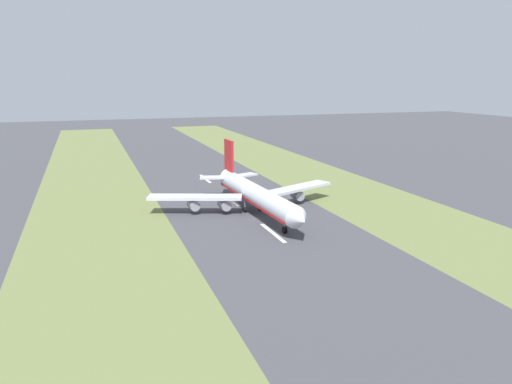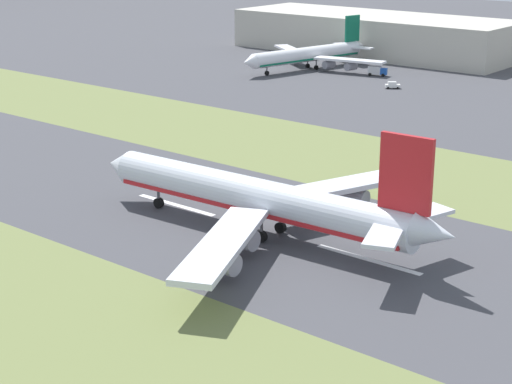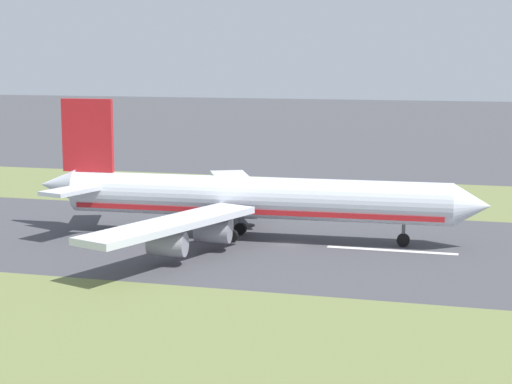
% 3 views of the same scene
% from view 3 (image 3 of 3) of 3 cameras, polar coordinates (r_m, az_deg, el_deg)
% --- Properties ---
extents(ground_plane, '(800.00, 800.00, 0.00)m').
position_cam_3_polar(ground_plane, '(122.07, 2.11, -3.49)').
color(ground_plane, '#424247').
extents(grass_median_west, '(40.00, 600.00, 0.01)m').
position_cam_3_polar(grass_median_west, '(165.40, 5.73, -0.20)').
color(grass_median_west, olive).
rests_on(grass_median_west, ground).
extents(grass_median_east, '(40.00, 600.00, 0.01)m').
position_cam_3_polar(grass_median_east, '(80.59, -5.46, -10.22)').
color(grass_median_east, olive).
rests_on(grass_median_east, ground).
extents(centreline_dash_mid, '(1.20, 18.00, 0.01)m').
position_cam_3_polar(centreline_dash_mid, '(130.09, -8.77, -2.80)').
color(centreline_dash_mid, silver).
rests_on(centreline_dash_mid, ground).
extents(centreline_dash_far, '(1.20, 18.00, 0.01)m').
position_cam_3_polar(centreline_dash_far, '(119.61, 9.03, -3.86)').
color(centreline_dash_far, silver).
rests_on(centreline_dash_far, ground).
extents(airplane_main_jet, '(64.07, 67.18, 20.20)m').
position_cam_3_polar(airplane_main_jet, '(124.54, -0.85, -0.41)').
color(airplane_main_jet, silver).
rests_on(airplane_main_jet, ground).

